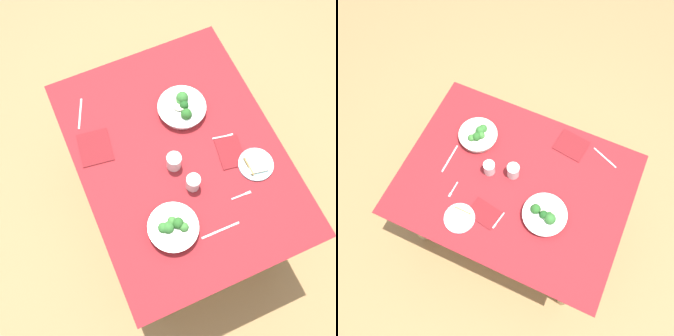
% 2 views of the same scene
% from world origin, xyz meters
% --- Properties ---
extents(ground_plane, '(6.00, 6.00, 0.00)m').
position_xyz_m(ground_plane, '(0.00, 0.00, 0.00)').
color(ground_plane, '#9E7547').
extents(dining_table, '(1.37, 1.03, 0.77)m').
position_xyz_m(dining_table, '(0.00, 0.00, 0.66)').
color(dining_table, maroon).
rests_on(dining_table, ground_plane).
extents(broccoli_bowl_far, '(0.26, 0.26, 0.09)m').
position_xyz_m(broccoli_bowl_far, '(-0.24, 0.12, 0.80)').
color(broccoli_bowl_far, white).
rests_on(broccoli_bowl_far, dining_table).
extents(broccoli_bowl_near, '(0.24, 0.24, 0.09)m').
position_xyz_m(broccoli_bowl_near, '(0.34, -0.19, 0.81)').
color(broccoli_bowl_near, silver).
rests_on(broccoli_bowl_near, dining_table).
extents(bread_side_plate, '(0.18, 0.18, 0.03)m').
position_xyz_m(bread_side_plate, '(0.20, 0.33, 0.78)').
color(bread_side_plate, '#99C6D1').
rests_on(bread_side_plate, dining_table).
extents(water_glass_center, '(0.08, 0.08, 0.10)m').
position_xyz_m(water_glass_center, '(0.03, -0.05, 0.82)').
color(water_glass_center, silver).
rests_on(water_glass_center, dining_table).
extents(water_glass_side, '(0.07, 0.07, 0.09)m').
position_xyz_m(water_glass_side, '(0.17, -0.01, 0.82)').
color(water_glass_side, silver).
rests_on(water_glass_side, dining_table).
extents(fork_by_far_bowl, '(0.03, 0.11, 0.00)m').
position_xyz_m(fork_by_far_bowl, '(-0.01, 0.26, 0.77)').
color(fork_by_far_bowl, '#B7B7BC').
rests_on(fork_by_far_bowl, dining_table).
extents(fork_by_near_bowl, '(0.01, 0.11, 0.00)m').
position_xyz_m(fork_by_near_bowl, '(0.32, 0.20, 0.77)').
color(fork_by_near_bowl, '#B7B7BC').
rests_on(fork_by_near_bowl, dining_table).
extents(table_knife_left, '(0.17, 0.08, 0.00)m').
position_xyz_m(table_knife_left, '(-0.44, -0.39, 0.77)').
color(table_knife_left, '#B7B7BC').
rests_on(table_knife_left, dining_table).
extents(table_knife_right, '(0.01, 0.20, 0.00)m').
position_xyz_m(table_knife_right, '(0.44, 0.02, 0.77)').
color(table_knife_right, '#B7B7BC').
rests_on(table_knife_right, dining_table).
extents(napkin_folded_upper, '(0.20, 0.16, 0.01)m').
position_xyz_m(napkin_folded_upper, '(0.09, 0.25, 0.77)').
color(napkin_folded_upper, maroon).
rests_on(napkin_folded_upper, dining_table).
extents(napkin_folded_lower, '(0.21, 0.19, 0.01)m').
position_xyz_m(napkin_folded_lower, '(-0.22, -0.38, 0.77)').
color(napkin_folded_lower, maroon).
rests_on(napkin_folded_lower, dining_table).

